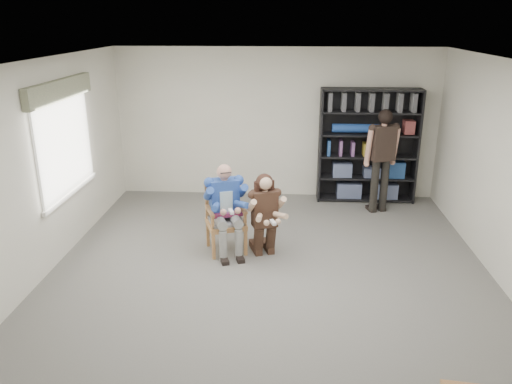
# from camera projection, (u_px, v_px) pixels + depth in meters

# --- Properties ---
(room_shell) EXTENTS (6.00, 7.00, 2.80)m
(room_shell) POSITION_uv_depth(u_px,v_px,m) (269.00, 182.00, 6.07)
(room_shell) COLOR silver
(room_shell) RESTS_ON ground
(floor) EXTENTS (6.00, 7.00, 0.01)m
(floor) POSITION_uv_depth(u_px,v_px,m) (268.00, 283.00, 6.54)
(floor) COLOR slate
(floor) RESTS_ON ground
(window_left) EXTENTS (0.16, 2.00, 1.75)m
(window_left) POSITION_uv_depth(u_px,v_px,m) (66.00, 140.00, 7.11)
(window_left) COLOR silver
(window_left) RESTS_ON room_shell
(armchair) EXTENTS (0.75, 0.74, 1.03)m
(armchair) POSITION_uv_depth(u_px,v_px,m) (226.00, 218.00, 7.28)
(armchair) COLOR #A75F37
(armchair) RESTS_ON floor
(seated_man) EXTENTS (0.81, 0.95, 1.34)m
(seated_man) POSITION_uv_depth(u_px,v_px,m) (226.00, 209.00, 7.23)
(seated_man) COLOR navy
(seated_man) RESTS_ON floor
(kneeling_woman) EXTENTS (0.75, 0.95, 1.22)m
(kneeling_woman) POSITION_uv_depth(u_px,v_px,m) (265.00, 216.00, 7.10)
(kneeling_woman) COLOR #38221B
(kneeling_woman) RESTS_ON floor
(bookshelf) EXTENTS (1.80, 0.38, 2.10)m
(bookshelf) POSITION_uv_depth(u_px,v_px,m) (368.00, 146.00, 9.18)
(bookshelf) COLOR black
(bookshelf) RESTS_ON floor
(standing_man) EXTENTS (0.63, 0.48, 1.83)m
(standing_man) POSITION_uv_depth(u_px,v_px,m) (381.00, 162.00, 8.66)
(standing_man) COLOR black
(standing_man) RESTS_ON floor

